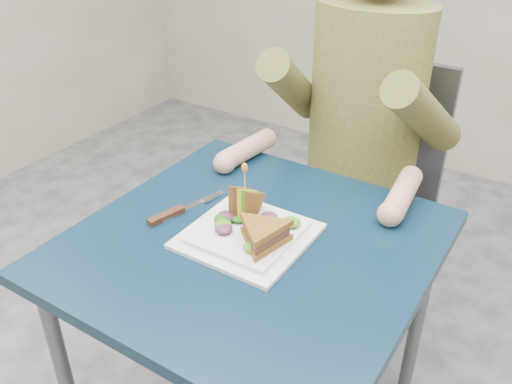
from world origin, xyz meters
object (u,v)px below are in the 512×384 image
Objects in this scene: chair at (368,180)px; plate at (248,235)px; sandwich_upright at (245,203)px; fork at (190,207)px; sandwich_flat at (263,234)px; diner at (366,82)px; table at (252,268)px; knife at (173,213)px.

plate is at bearing -90.89° from chair.
sandwich_upright reaches higher than fork.
plate is 1.35× the size of sandwich_flat.
diner reaches higher than fork.
plate is at bearing 172.32° from table.
diner is at bearing 85.09° from sandwich_upright.
knife is at bearing -108.85° from diner.
diner reaches higher than sandwich_upright.
diner is 0.64m from sandwich_flat.
chair reaches higher than knife.
chair is 5.25× the size of fork.
knife is (-0.16, -0.06, -0.05)m from sandwich_upright.
sandwich_upright is 0.57× the size of knife.
chair reaches higher than plate.
plate is 2.06× the size of sandwich_upright.
diner reaches higher than plate.
sandwich_flat is at bearing -86.58° from chair.
chair is 0.39m from diner.
fork is at bearing 171.46° from plate.
diner is at bearing 71.15° from knife.
sandwich_upright reaches higher than table.
fork is (-0.19, -0.57, -0.18)m from diner.
chair reaches higher than table.
table is 0.81× the size of chair.
sandwich_upright is at bearing -94.08° from chair.
plate is at bearing -51.08° from sandwich_upright.
table is 3.90× the size of sandwich_flat.
fork is (-0.19, -0.68, 0.19)m from chair.
sandwich_flat is 0.12m from sandwich_upright.
knife is at bearing -159.02° from sandwich_upright.
table is 0.21m from fork.
knife is at bearing -175.03° from plate.
sandwich_flat is (0.04, -0.02, 0.12)m from table.
plate is at bearing 155.56° from sandwich_flat.
chair is 0.78m from knife.
table is at bearing 4.31° from knife.
sandwich_upright is at bearing 128.92° from plate.
plate is (-0.01, 0.00, 0.09)m from table.
sandwich_flat is at bearing -85.96° from diner.
diner is 0.63m from fork.
sandwich_upright is 0.18m from knife.
table is 2.88× the size of plate.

